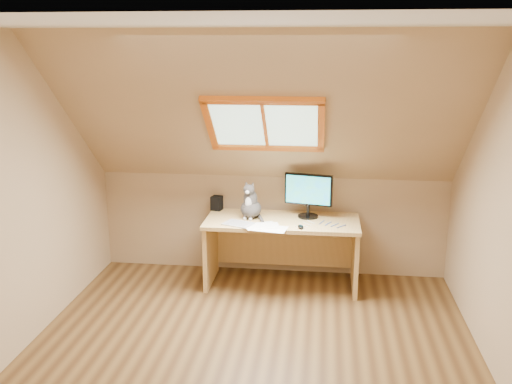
# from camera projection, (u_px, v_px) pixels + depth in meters

# --- Properties ---
(ground) EXTENTS (3.50, 3.50, 0.00)m
(ground) POSITION_uv_depth(u_px,v_px,m) (249.00, 358.00, 4.29)
(ground) COLOR brown
(ground) RESTS_ON ground
(room_shell) EXTENTS (3.52, 3.52, 2.41)m
(room_shell) POSITION_uv_depth(u_px,v_px,m) (247.00, 175.00, 3.84)
(room_shell) COLOR tan
(room_shell) RESTS_ON ground
(desk) EXTENTS (1.46, 0.64, 0.67)m
(desk) POSITION_uv_depth(u_px,v_px,m) (282.00, 238.00, 5.55)
(desk) COLOR #DFB16A
(desk) RESTS_ON ground
(monitor) EXTENTS (0.46, 0.20, 0.43)m
(monitor) POSITION_uv_depth(u_px,v_px,m) (308.00, 193.00, 5.45)
(monitor) COLOR black
(monitor) RESTS_ON desk
(cat) EXTENTS (0.25, 0.28, 0.37)m
(cat) POSITION_uv_depth(u_px,v_px,m) (251.00, 205.00, 5.46)
(cat) COLOR #48413F
(cat) RESTS_ON desk
(desk_speaker) EXTENTS (0.12, 0.12, 0.14)m
(desk_speaker) POSITION_uv_depth(u_px,v_px,m) (217.00, 203.00, 5.73)
(desk_speaker) COLOR black
(desk_speaker) RESTS_ON desk
(graphics_tablet) EXTENTS (0.31, 0.27, 0.01)m
(graphics_tablet) POSITION_uv_depth(u_px,v_px,m) (238.00, 224.00, 5.29)
(graphics_tablet) COLOR #B2B2B7
(graphics_tablet) RESTS_ON desk
(mouse) EXTENTS (0.06, 0.10, 0.03)m
(mouse) POSITION_uv_depth(u_px,v_px,m) (301.00, 227.00, 5.18)
(mouse) COLOR black
(mouse) RESTS_ON desk
(papers) EXTENTS (0.35, 0.30, 0.01)m
(papers) POSITION_uv_depth(u_px,v_px,m) (262.00, 227.00, 5.20)
(papers) COLOR white
(papers) RESTS_ON desk
(cables) EXTENTS (0.51, 0.26, 0.01)m
(cables) POSITION_uv_depth(u_px,v_px,m) (321.00, 224.00, 5.27)
(cables) COLOR silver
(cables) RESTS_ON desk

